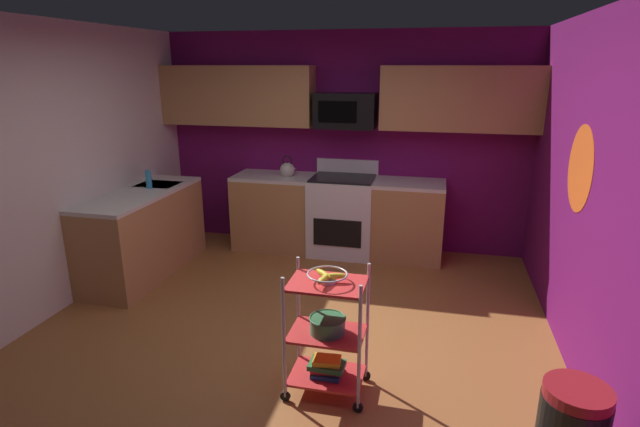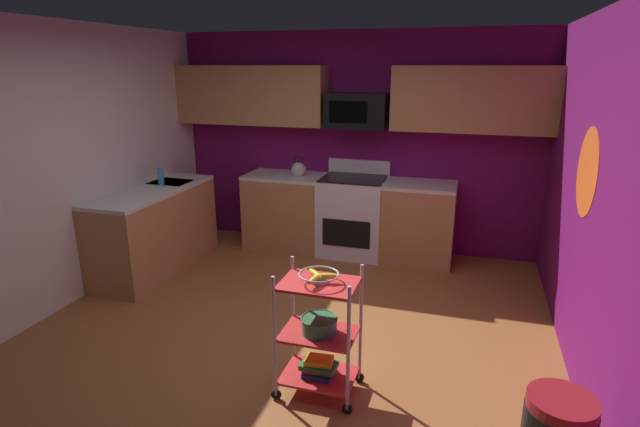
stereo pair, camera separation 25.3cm
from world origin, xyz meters
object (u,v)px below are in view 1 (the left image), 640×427
object	(u,v)px
microwave	(346,111)
mixing_bowl_large	(328,324)
dish_soap_bottle	(149,179)
kettle	(287,170)
oven_range	(343,214)
rolling_cart	(327,333)
fruit_bowl	(327,276)
book_stack	(327,367)

from	to	relation	value
microwave	mixing_bowl_large	distance (m)	3.07
microwave	dish_soap_bottle	xyz separation A→B (m)	(-1.96, -1.06, -0.68)
mixing_bowl_large	kettle	world-z (taller)	kettle
dish_soap_bottle	oven_range	bearing A→B (deg)	25.90
rolling_cart	kettle	world-z (taller)	kettle
kettle	dish_soap_bottle	size ratio (longest dim) A/B	1.32
mixing_bowl_large	fruit_bowl	bearing A→B (deg)	180.00
oven_range	kettle	xyz separation A→B (m)	(-0.68, -0.00, 0.52)
oven_range	dish_soap_bottle	world-z (taller)	dish_soap_bottle
rolling_cart	book_stack	distance (m)	0.26
oven_range	dish_soap_bottle	bearing A→B (deg)	-154.10
oven_range	rolling_cart	world-z (taller)	oven_range
rolling_cart	mixing_bowl_large	size ratio (longest dim) A/B	3.63
microwave	mixing_bowl_large	xyz separation A→B (m)	(0.41, -2.80, -1.18)
oven_range	microwave	world-z (taller)	microwave
rolling_cart	fruit_bowl	xyz separation A→B (m)	(-0.00, 0.00, 0.42)
oven_range	book_stack	size ratio (longest dim) A/B	4.36
rolling_cart	kettle	size ratio (longest dim) A/B	3.47
rolling_cart	mixing_bowl_large	distance (m)	0.07
fruit_bowl	dish_soap_bottle	size ratio (longest dim) A/B	1.36
mixing_bowl_large	dish_soap_bottle	world-z (taller)	dish_soap_bottle
microwave	dish_soap_bottle	world-z (taller)	microwave
oven_range	rolling_cart	distance (m)	2.73
dish_soap_bottle	fruit_bowl	bearing A→B (deg)	-36.32
fruit_bowl	oven_range	bearing A→B (deg)	98.61
microwave	book_stack	world-z (taller)	microwave
fruit_bowl	kettle	distance (m)	2.91
rolling_cart	microwave	bearing A→B (deg)	98.30
microwave	fruit_bowl	distance (m)	2.95
fruit_bowl	dish_soap_bottle	xyz separation A→B (m)	(-2.37, 1.74, 0.14)
book_stack	fruit_bowl	bearing A→B (deg)	116.57
microwave	rolling_cart	distance (m)	3.09
dish_soap_bottle	mixing_bowl_large	bearing A→B (deg)	-36.28
fruit_bowl	mixing_bowl_large	world-z (taller)	fruit_bowl
microwave	kettle	size ratio (longest dim) A/B	2.65
microwave	mixing_bowl_large	world-z (taller)	microwave
microwave	book_stack	xyz separation A→B (m)	(0.41, -2.80, -1.51)
oven_range	microwave	distance (m)	1.23
microwave	dish_soap_bottle	size ratio (longest dim) A/B	3.50
rolling_cart	fruit_bowl	distance (m)	0.42
microwave	kettle	distance (m)	0.99
rolling_cart	dish_soap_bottle	bearing A→B (deg)	143.68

